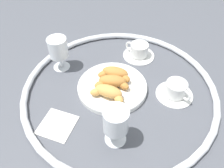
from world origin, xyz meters
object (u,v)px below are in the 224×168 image
croissant_small (112,82)px  coffee_cup_near (139,51)px  croissant_large (115,73)px  juice_glass_right (58,49)px  croissant_extra (108,92)px  folded_napkin (57,125)px  juice_glass_left (116,121)px  pastry_plate (112,87)px  coffee_cup_far (176,90)px

croissant_small → coffee_cup_near: 0.24m
croissant_large → juice_glass_right: 0.24m
croissant_small → juice_glass_right: size_ratio=0.94×
croissant_large → croissant_extra: size_ratio=0.99×
croissant_extra → croissant_large: bearing=-82.5°
croissant_extra → folded_napkin: croissant_extra is taller
juice_glass_left → folded_napkin: (0.20, 0.02, -0.09)m
croissant_small → pastry_plate: bearing=-74.4°
juice_glass_right → pastry_plate: bearing=170.1°
folded_napkin → pastry_plate: bearing=-116.7°
coffee_cup_far → folded_napkin: bearing=39.5°
pastry_plate → croissant_large: 0.06m
pastry_plate → croissant_large: (0.01, -0.05, 0.03)m
croissant_extra → coffee_cup_near: size_ratio=1.01×
juice_glass_left → juice_glass_right: (0.33, -0.24, -0.00)m
croissant_large → juice_glass_left: juice_glass_left is taller
croissant_small → juice_glass_left: juice_glass_left is taller
croissant_small → coffee_cup_near: croissant_small is taller
croissant_small → croissant_large: bearing=-81.7°
juice_glass_left → folded_napkin: 0.22m
pastry_plate → croissant_large: size_ratio=1.92×
coffee_cup_far → juice_glass_right: bearing=2.0°
coffee_cup_near → juice_glass_left: bearing=97.4°
croissant_small → juice_glass_left: size_ratio=0.94×
coffee_cup_near → croissant_extra: bearing=84.7°
croissant_extra → croissant_small: bearing=-83.3°
croissant_large → coffee_cup_far: 0.23m
coffee_cup_near → coffee_cup_far: same height
pastry_plate → coffee_cup_far: coffee_cup_far is taller
croissant_small → croissant_extra: same height
croissant_large → croissant_small: 0.05m
juice_glass_right → folded_napkin: 0.31m
croissant_small → folded_napkin: (0.11, 0.21, -0.04)m
coffee_cup_near → juice_glass_right: (0.28, 0.19, 0.07)m
croissant_large → croissant_extra: same height
croissant_small → juice_glass_right: juice_glass_right is taller
croissant_extra → folded_napkin: 0.20m
pastry_plate → croissant_extra: size_ratio=1.91×
croissant_small → juice_glass_left: bearing=114.7°
coffee_cup_near → juice_glass_right: 0.34m
juice_glass_left → coffee_cup_near: bearing=-82.6°
pastry_plate → folded_napkin: (0.11, 0.22, -0.01)m
pastry_plate → croissant_extra: croissant_extra is taller
pastry_plate → juice_glass_left: size_ratio=1.87×
croissant_large → juice_glass_right: (0.24, 0.00, 0.05)m
croissant_large → folded_napkin: (0.10, 0.26, -0.04)m
croissant_large → juice_glass_right: juice_glass_right is taller
coffee_cup_far → croissant_small: bearing=15.4°
juice_glass_left → juice_glass_right: 0.41m
coffee_cup_near → coffee_cup_far: (-0.19, 0.17, 0.00)m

